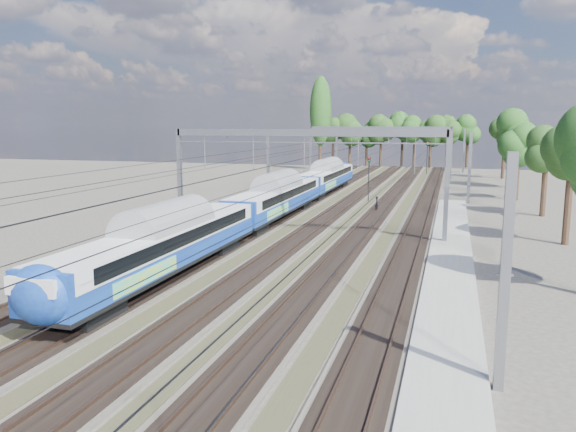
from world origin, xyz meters
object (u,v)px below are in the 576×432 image
(emu_train, at_px, (276,193))
(signal_far, at_px, (427,154))
(worker, at_px, (377,204))
(signal_near, at_px, (369,173))

(emu_train, relative_size, signal_far, 11.06)
(emu_train, bearing_deg, worker, 45.28)
(signal_near, xyz_separation_m, signal_far, (5.06, 41.07, 0.42))
(worker, xyz_separation_m, signal_far, (2.92, 49.17, 3.03))
(worker, height_order, signal_far, signal_far)
(worker, bearing_deg, signal_far, -17.03)
(emu_train, xyz_separation_m, signal_far, (11.60, 57.93, 1.12))
(signal_near, bearing_deg, signal_far, 79.29)
(signal_near, bearing_deg, emu_train, -114.89)
(emu_train, relative_size, signal_near, 12.40)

